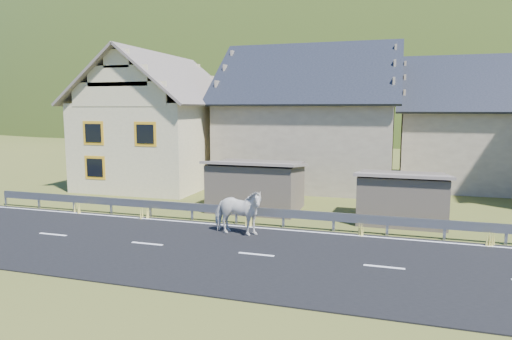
% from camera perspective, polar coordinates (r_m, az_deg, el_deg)
% --- Properties ---
extents(ground, '(160.00, 160.00, 0.00)m').
position_cam_1_polar(ground, '(15.05, 0.04, -10.66)').
color(ground, '#3C4819').
rests_on(ground, ground).
extents(road, '(60.00, 7.00, 0.04)m').
position_cam_1_polar(road, '(15.04, 0.04, -10.59)').
color(road, black).
rests_on(road, ground).
extents(lane_markings, '(60.00, 6.60, 0.01)m').
position_cam_1_polar(lane_markings, '(15.03, 0.04, -10.50)').
color(lane_markings, silver).
rests_on(lane_markings, road).
extents(guardrail, '(28.10, 0.09, 0.75)m').
position_cam_1_polar(guardrail, '(18.31, 3.44, -5.49)').
color(guardrail, '#93969B').
rests_on(guardrail, ground).
extents(shed_left, '(4.30, 3.30, 2.40)m').
position_cam_1_polar(shed_left, '(21.39, 0.04, -2.08)').
color(shed_left, brown).
rests_on(shed_left, ground).
extents(shed_right, '(3.80, 2.90, 2.20)m').
position_cam_1_polar(shed_right, '(20.00, 17.72, -3.43)').
color(shed_right, brown).
rests_on(shed_right, ground).
extents(house_cream, '(7.80, 9.80, 8.30)m').
position_cam_1_polar(house_cream, '(29.32, -11.93, 6.82)').
color(house_cream, beige).
rests_on(house_cream, ground).
extents(house_stone_a, '(10.80, 9.80, 8.90)m').
position_cam_1_polar(house_stone_a, '(29.11, 6.91, 7.46)').
color(house_stone_a, tan).
rests_on(house_stone_a, ground).
extents(house_stone_b, '(9.80, 8.80, 8.10)m').
position_cam_1_polar(house_stone_b, '(31.02, 26.19, 6.01)').
color(house_stone_b, tan).
rests_on(house_stone_b, ground).
extents(mountain, '(440.00, 280.00, 260.00)m').
position_cam_1_polar(mountain, '(195.22, 17.23, 0.12)').
color(mountain, '#1F3810').
rests_on(mountain, ground).
extents(conifer_patch, '(76.00, 50.00, 28.00)m').
position_cam_1_polar(conifer_patch, '(137.09, -8.53, 8.19)').
color(conifer_patch, black).
rests_on(conifer_patch, ground).
extents(horse, '(1.09, 2.14, 1.75)m').
position_cam_1_polar(horse, '(17.07, -2.33, -5.24)').
color(horse, silver).
rests_on(horse, road).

